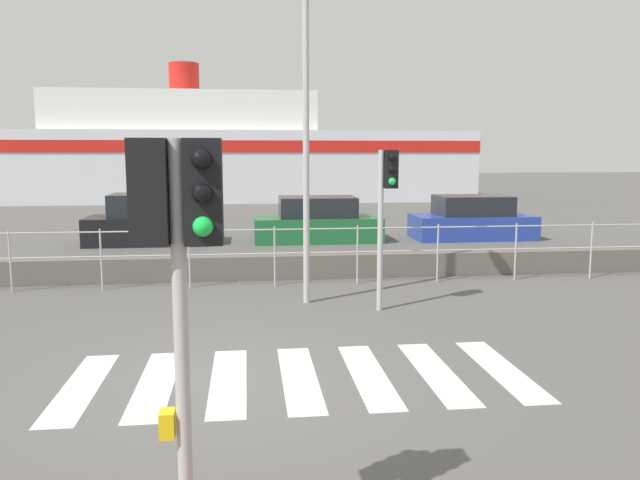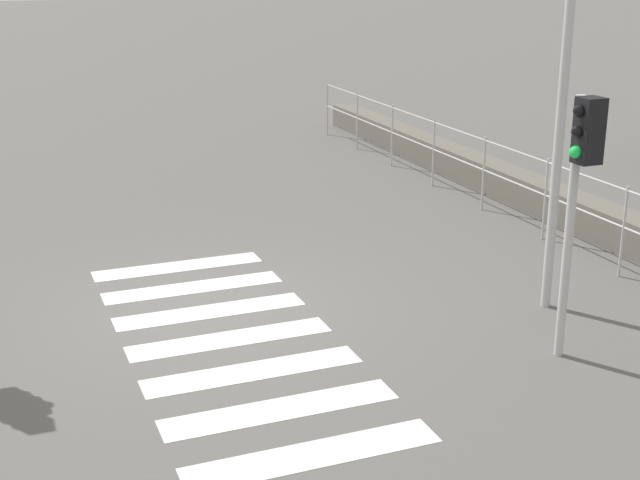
# 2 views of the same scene
# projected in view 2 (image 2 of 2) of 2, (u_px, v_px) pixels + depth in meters

# --- Properties ---
(ground_plane) EXTENTS (160.00, 160.00, 0.00)m
(ground_plane) POSITION_uv_depth(u_px,v_px,m) (209.00, 310.00, 11.23)
(ground_plane) COLOR #565451
(crosswalk) EXTENTS (5.85, 2.40, 0.01)m
(crosswalk) POSITION_uv_depth(u_px,v_px,m) (230.00, 339.00, 10.38)
(crosswalk) COLOR silver
(crosswalk) RESTS_ON ground_plane
(seawall) EXTENTS (22.12, 0.55, 0.54)m
(seawall) POSITION_uv_depth(u_px,v_px,m) (628.00, 233.00, 13.41)
(seawall) COLOR #605B54
(seawall) RESTS_ON ground_plane
(harbor_fence) EXTENTS (19.95, 0.04, 1.30)m
(harbor_fence) POSITION_uv_depth(u_px,v_px,m) (583.00, 202.00, 12.93)
(harbor_fence) COLOR #B2B2B5
(harbor_fence) RESTS_ON ground_plane
(traffic_light_far) EXTENTS (0.34, 0.32, 2.91)m
(traffic_light_far) POSITION_uv_depth(u_px,v_px,m) (580.00, 171.00, 9.23)
(traffic_light_far) COLOR #B2B2B5
(traffic_light_far) RESTS_ON ground_plane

